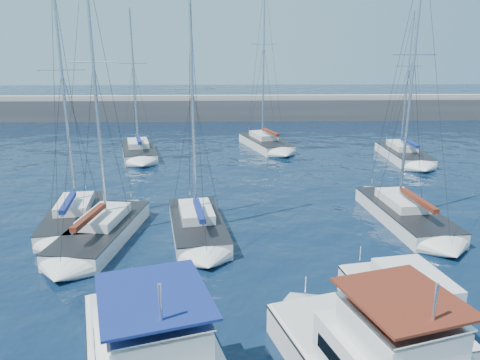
{
  "coord_description": "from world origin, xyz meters",
  "views": [
    {
      "loc": [
        -1.39,
        -18.12,
        10.99
      ],
      "look_at": [
        -0.61,
        8.95,
        3.0
      ],
      "focal_mm": 35.0,
      "sensor_mm": 36.0,
      "label": 1
    }
  ],
  "objects_px": {
    "sailboat_mid_b": "(102,231)",
    "sailboat_mid_c": "(197,226)",
    "sailboat_mid_d": "(405,214)",
    "sailboat_back_c": "(403,154)",
    "motor_yacht_stbd_outer": "(403,310)",
    "sailboat_mid_a": "(74,217)",
    "sailboat_back_a": "(139,151)",
    "sailboat_back_b": "(265,143)"
  },
  "relations": [
    {
      "from": "sailboat_mid_b",
      "to": "sailboat_mid_c",
      "type": "bearing_deg",
      "value": 15.96
    },
    {
      "from": "sailboat_mid_c",
      "to": "sailboat_mid_d",
      "type": "xyz_separation_m",
      "value": [
        13.08,
        1.64,
        0.02
      ]
    },
    {
      "from": "sailboat_mid_b",
      "to": "sailboat_back_c",
      "type": "relative_size",
      "value": 1.13
    },
    {
      "from": "motor_yacht_stbd_outer",
      "to": "sailboat_mid_a",
      "type": "distance_m",
      "value": 20.12
    },
    {
      "from": "sailboat_mid_b",
      "to": "sailboat_mid_d",
      "type": "height_order",
      "value": "sailboat_mid_d"
    },
    {
      "from": "sailboat_mid_c",
      "to": "sailboat_mid_a",
      "type": "bearing_deg",
      "value": 158.82
    },
    {
      "from": "sailboat_mid_b",
      "to": "sailboat_back_c",
      "type": "distance_m",
      "value": 30.82
    },
    {
      "from": "sailboat_mid_a",
      "to": "sailboat_mid_b",
      "type": "bearing_deg",
      "value": -52.53
    },
    {
      "from": "sailboat_mid_d",
      "to": "sailboat_back_a",
      "type": "bearing_deg",
      "value": 132.03
    },
    {
      "from": "sailboat_back_a",
      "to": "sailboat_mid_d",
      "type": "bearing_deg",
      "value": -56.18
    },
    {
      "from": "sailboat_mid_b",
      "to": "sailboat_back_b",
      "type": "relative_size",
      "value": 0.92
    },
    {
      "from": "motor_yacht_stbd_outer",
      "to": "sailboat_mid_a",
      "type": "height_order",
      "value": "sailboat_mid_a"
    },
    {
      "from": "sailboat_mid_d",
      "to": "sailboat_mid_a",
      "type": "bearing_deg",
      "value": 174.56
    },
    {
      "from": "sailboat_mid_a",
      "to": "sailboat_back_c",
      "type": "distance_m",
      "value": 31.38
    },
    {
      "from": "sailboat_mid_a",
      "to": "sailboat_back_b",
      "type": "relative_size",
      "value": 0.87
    },
    {
      "from": "sailboat_mid_c",
      "to": "sailboat_back_b",
      "type": "xyz_separation_m",
      "value": [
        5.97,
        23.68,
        0.03
      ]
    },
    {
      "from": "motor_yacht_stbd_outer",
      "to": "sailboat_mid_c",
      "type": "relative_size",
      "value": 0.52
    },
    {
      "from": "sailboat_mid_b",
      "to": "sailboat_mid_c",
      "type": "distance_m",
      "value": 5.51
    },
    {
      "from": "sailboat_mid_b",
      "to": "sailboat_mid_c",
      "type": "height_order",
      "value": "sailboat_mid_b"
    },
    {
      "from": "sailboat_mid_a",
      "to": "sailboat_mid_d",
      "type": "bearing_deg",
      "value": -6.97
    },
    {
      "from": "sailboat_mid_b",
      "to": "sailboat_mid_c",
      "type": "xyz_separation_m",
      "value": [
        5.46,
        0.71,
        -0.02
      ]
    },
    {
      "from": "sailboat_back_c",
      "to": "sailboat_mid_b",
      "type": "bearing_deg",
      "value": -142.43
    },
    {
      "from": "sailboat_mid_a",
      "to": "motor_yacht_stbd_outer",
      "type": "bearing_deg",
      "value": -42.59
    },
    {
      "from": "sailboat_mid_d",
      "to": "sailboat_mid_c",
      "type": "bearing_deg",
      "value": -178.41
    },
    {
      "from": "sailboat_mid_d",
      "to": "sailboat_back_c",
      "type": "distance_m",
      "value": 17.42
    },
    {
      "from": "sailboat_mid_b",
      "to": "sailboat_mid_c",
      "type": "relative_size",
      "value": 1.18
    },
    {
      "from": "sailboat_mid_b",
      "to": "sailboat_back_a",
      "type": "distance_m",
      "value": 20.78
    },
    {
      "from": "motor_yacht_stbd_outer",
      "to": "sailboat_back_b",
      "type": "distance_m",
      "value": 33.87
    },
    {
      "from": "sailboat_mid_b",
      "to": "sailboat_mid_d",
      "type": "distance_m",
      "value": 18.69
    },
    {
      "from": "sailboat_back_c",
      "to": "motor_yacht_stbd_outer",
      "type": "bearing_deg",
      "value": -110.12
    },
    {
      "from": "sailboat_mid_b",
      "to": "sailboat_mid_d",
      "type": "relative_size",
      "value": 0.97
    },
    {
      "from": "sailboat_mid_a",
      "to": "sailboat_mid_b",
      "type": "height_order",
      "value": "sailboat_mid_b"
    },
    {
      "from": "sailboat_mid_b",
      "to": "sailboat_back_c",
      "type": "bearing_deg",
      "value": 45.96
    },
    {
      "from": "sailboat_back_a",
      "to": "sailboat_back_c",
      "type": "relative_size",
      "value": 1.02
    },
    {
      "from": "sailboat_mid_a",
      "to": "sailboat_mid_d",
      "type": "distance_m",
      "value": 20.82
    },
    {
      "from": "motor_yacht_stbd_outer",
      "to": "sailboat_mid_b",
      "type": "height_order",
      "value": "sailboat_mid_b"
    },
    {
      "from": "sailboat_mid_b",
      "to": "motor_yacht_stbd_outer",
      "type": "bearing_deg",
      "value": -25.08
    },
    {
      "from": "sailboat_mid_d",
      "to": "sailboat_back_b",
      "type": "distance_m",
      "value": 23.15
    },
    {
      "from": "sailboat_mid_a",
      "to": "sailboat_back_c",
      "type": "relative_size",
      "value": 1.07
    },
    {
      "from": "motor_yacht_stbd_outer",
      "to": "sailboat_back_a",
      "type": "xyz_separation_m",
      "value": [
        -15.67,
        30.08,
        -0.42
      ]
    },
    {
      "from": "sailboat_mid_d",
      "to": "sailboat_back_b",
      "type": "height_order",
      "value": "sailboat_back_b"
    },
    {
      "from": "sailboat_mid_c",
      "to": "sailboat_back_a",
      "type": "bearing_deg",
      "value": 99.85
    }
  ]
}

